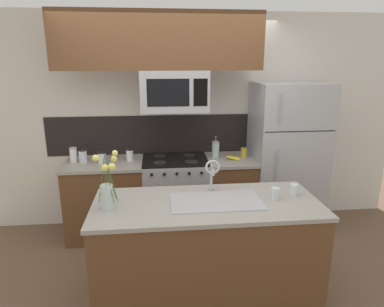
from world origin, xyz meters
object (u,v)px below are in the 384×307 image
stove_range (176,195)px  flower_vase (107,191)px  storage_jar_short (102,158)px  french_press (216,149)px  storage_jar_tall (74,155)px  drinking_glass (275,194)px  coffee_tin (244,152)px  refrigerator (286,157)px  microwave (174,91)px  storage_jar_squat (130,155)px  banana_bunch (234,158)px  spare_glass (294,190)px  storage_jar_medium (83,156)px  sink_faucet (212,171)px

stove_range → flower_vase: (-0.61, -1.30, 0.60)m
storage_jar_short → french_press: size_ratio=0.49×
storage_jar_tall → drinking_glass: (1.94, -1.28, -0.03)m
french_press → drinking_glass: 1.34m
storage_jar_short → coffee_tin: (1.67, 0.09, -0.01)m
storage_jar_tall → drinking_glass: storage_jar_tall is taller
refrigerator → storage_jar_tall: (-2.52, 0.01, 0.10)m
stove_range → microwave: bearing=-89.8°
storage_jar_short → storage_jar_squat: 0.32m
banana_bunch → spare_glass: (0.28, -1.12, 0.03)m
microwave → stove_range: bearing=90.2°
refrigerator → flower_vase: bearing=-146.1°
storage_jar_medium → storage_jar_short: (0.22, -0.04, -0.01)m
storage_jar_tall → banana_bunch: storage_jar_tall is taller
refrigerator → coffee_tin: refrigerator is taller
microwave → storage_jar_medium: (-1.05, 0.03, -0.73)m
microwave → spare_glass: bearing=-50.2°
stove_range → coffee_tin: (0.84, 0.05, 0.50)m
flower_vase → microwave: bearing=64.6°
storage_jar_medium → banana_bunch: size_ratio=0.82×
stove_range → spare_glass: size_ratio=9.28×
drinking_glass → spare_glass: (0.19, 0.07, -0.00)m
storage_jar_short → drinking_glass: storage_jar_short is taller
microwave → storage_jar_short: 1.12m
storage_jar_squat → flower_vase: flower_vase is taller
storage_jar_tall → sink_faucet: 1.79m
storage_jar_medium → storage_jar_short: size_ratio=1.19×
banana_bunch → drinking_glass: size_ratio=1.85×
storage_jar_medium → storage_jar_squat: size_ratio=1.11×
banana_bunch → storage_jar_tall: bearing=177.2°
storage_jar_short → sink_faucet: sink_faucet is taller
drinking_glass → spare_glass: bearing=19.7°
refrigerator → spare_glass: (-0.39, -1.20, 0.06)m
stove_range → microwave: (0.00, -0.02, 1.25)m
storage_jar_short → banana_bunch: size_ratio=0.69×
stove_range → spare_glass: bearing=-50.7°
refrigerator → drinking_glass: refrigerator is taller
storage_jar_squat → flower_vase: size_ratio=0.29×
storage_jar_medium → drinking_glass: 2.22m
storage_jar_tall → storage_jar_medium: storage_jar_tall is taller
storage_jar_short → storage_jar_tall: bearing=168.1°
microwave → coffee_tin: size_ratio=6.77×
storage_jar_squat → drinking_glass: storage_jar_squat is taller
coffee_tin → sink_faucet: size_ratio=0.36×
storage_jar_tall → spare_glass: (2.13, -1.21, -0.04)m
refrigerator → sink_faucet: 1.53m
microwave → banana_bunch: size_ratio=3.90×
storage_jar_short → spare_glass: (1.80, -1.15, -0.02)m
flower_vase → coffee_tin: bearing=43.0°
french_press → sink_faucet: size_ratio=0.87×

